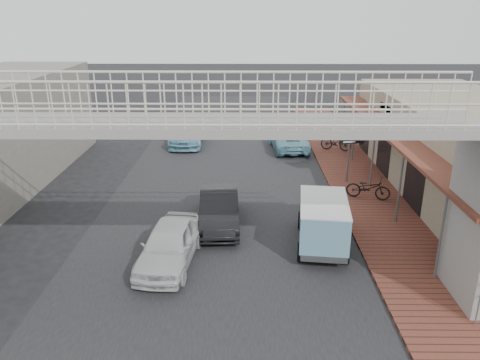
{
  "coord_description": "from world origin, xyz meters",
  "views": [
    {
      "loc": [
        0.98,
        -15.7,
        7.87
      ],
      "look_at": [
        0.81,
        1.04,
        1.8
      ],
      "focal_mm": 35.0,
      "sensor_mm": 36.0,
      "label": 1
    }
  ],
  "objects_px": {
    "white_hatchback": "(169,244)",
    "motorcycle_far": "(336,141)",
    "motorcycle_near": "(368,188)",
    "angkot_van": "(323,216)",
    "dark_sedan": "(219,209)",
    "angkot_far": "(187,132)",
    "arrow_sign": "(364,135)",
    "angkot_curb": "(288,140)"
  },
  "relations": [
    {
      "from": "angkot_far",
      "to": "arrow_sign",
      "type": "xyz_separation_m",
      "value": [
        9.24,
        -7.03,
        1.64
      ]
    },
    {
      "from": "white_hatchback",
      "to": "motorcycle_far",
      "type": "xyz_separation_m",
      "value": [
        7.83,
        13.04,
        -0.04
      ]
    },
    {
      "from": "dark_sedan",
      "to": "angkot_van",
      "type": "distance_m",
      "value": 4.09
    },
    {
      "from": "motorcycle_near",
      "to": "dark_sedan",
      "type": "bearing_deg",
      "value": 130.9
    },
    {
      "from": "white_hatchback",
      "to": "motorcycle_near",
      "type": "xyz_separation_m",
      "value": [
        7.86,
        5.51,
        -0.09
      ]
    },
    {
      "from": "angkot_van",
      "to": "motorcycle_far",
      "type": "bearing_deg",
      "value": 83.91
    },
    {
      "from": "white_hatchback",
      "to": "dark_sedan",
      "type": "height_order",
      "value": "white_hatchback"
    },
    {
      "from": "white_hatchback",
      "to": "angkot_van",
      "type": "distance_m",
      "value": 5.37
    },
    {
      "from": "angkot_van",
      "to": "motorcycle_far",
      "type": "relative_size",
      "value": 2.09
    },
    {
      "from": "angkot_curb",
      "to": "angkot_far",
      "type": "distance_m",
      "value": 6.38
    },
    {
      "from": "dark_sedan",
      "to": "motorcycle_far",
      "type": "bearing_deg",
      "value": 54.53
    },
    {
      "from": "white_hatchback",
      "to": "arrow_sign",
      "type": "relative_size",
      "value": 1.45
    },
    {
      "from": "dark_sedan",
      "to": "motorcycle_near",
      "type": "distance_m",
      "value": 6.89
    },
    {
      "from": "dark_sedan",
      "to": "arrow_sign",
      "type": "height_order",
      "value": "arrow_sign"
    },
    {
      "from": "motorcycle_far",
      "to": "arrow_sign",
      "type": "bearing_deg",
      "value": -156.54
    },
    {
      "from": "motorcycle_near",
      "to": "arrow_sign",
      "type": "bearing_deg",
      "value": 13.32
    },
    {
      "from": "angkot_curb",
      "to": "arrow_sign",
      "type": "height_order",
      "value": "arrow_sign"
    },
    {
      "from": "angkot_curb",
      "to": "dark_sedan",
      "type": "bearing_deg",
      "value": 66.48
    },
    {
      "from": "white_hatchback",
      "to": "dark_sedan",
      "type": "bearing_deg",
      "value": 69.29
    },
    {
      "from": "angkot_van",
      "to": "arrow_sign",
      "type": "bearing_deg",
      "value": 72.82
    },
    {
      "from": "motorcycle_far",
      "to": "arrow_sign",
      "type": "height_order",
      "value": "arrow_sign"
    },
    {
      "from": "white_hatchback",
      "to": "angkot_curb",
      "type": "xyz_separation_m",
      "value": [
        5.07,
        13.53,
        -0.1
      ]
    },
    {
      "from": "angkot_van",
      "to": "white_hatchback",
      "type": "bearing_deg",
      "value": -159.51
    },
    {
      "from": "motorcycle_near",
      "to": "motorcycle_far",
      "type": "distance_m",
      "value": 7.54
    },
    {
      "from": "arrow_sign",
      "to": "angkot_far",
      "type": "bearing_deg",
      "value": 132.24
    },
    {
      "from": "white_hatchback",
      "to": "dark_sedan",
      "type": "xyz_separation_m",
      "value": [
        1.47,
        2.93,
        -0.0
      ]
    },
    {
      "from": "dark_sedan",
      "to": "angkot_van",
      "type": "relative_size",
      "value": 1.1
    },
    {
      "from": "angkot_curb",
      "to": "arrow_sign",
      "type": "xyz_separation_m",
      "value": [
        3.01,
        -5.66,
        1.76
      ]
    },
    {
      "from": "angkot_far",
      "to": "arrow_sign",
      "type": "relative_size",
      "value": 1.76
    },
    {
      "from": "dark_sedan",
      "to": "angkot_van",
      "type": "bearing_deg",
      "value": -27.05
    },
    {
      "from": "angkot_curb",
      "to": "motorcycle_near",
      "type": "bearing_deg",
      "value": 104.37
    },
    {
      "from": "white_hatchback",
      "to": "dark_sedan",
      "type": "relative_size",
      "value": 0.97
    },
    {
      "from": "white_hatchback",
      "to": "angkot_curb",
      "type": "bearing_deg",
      "value": 75.45
    },
    {
      "from": "angkot_far",
      "to": "motorcycle_far",
      "type": "bearing_deg",
      "value": -12.49
    },
    {
      "from": "white_hatchback",
      "to": "angkot_van",
      "type": "bearing_deg",
      "value": 19.95
    },
    {
      "from": "white_hatchback",
      "to": "motorcycle_far",
      "type": "height_order",
      "value": "white_hatchback"
    },
    {
      "from": "angkot_far",
      "to": "arrow_sign",
      "type": "bearing_deg",
      "value": -38.08
    },
    {
      "from": "white_hatchback",
      "to": "motorcycle_far",
      "type": "distance_m",
      "value": 15.21
    },
    {
      "from": "dark_sedan",
      "to": "arrow_sign",
      "type": "xyz_separation_m",
      "value": [
        6.61,
        4.94,
        1.67
      ]
    },
    {
      "from": "motorcycle_far",
      "to": "angkot_van",
      "type": "bearing_deg",
      "value": -172.02
    },
    {
      "from": "angkot_far",
      "to": "dark_sedan",
      "type": "bearing_deg",
      "value": -78.46
    },
    {
      "from": "dark_sedan",
      "to": "angkot_curb",
      "type": "height_order",
      "value": "dark_sedan"
    }
  ]
}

